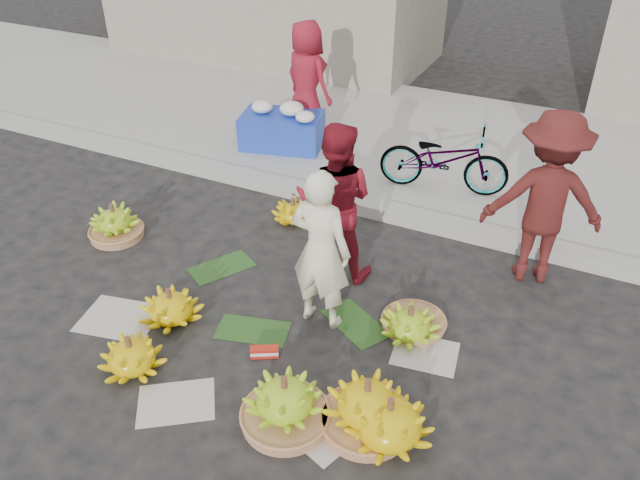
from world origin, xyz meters
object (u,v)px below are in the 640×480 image
at_px(banana_bunch_0, 171,307).
at_px(banana_bunch_4, 367,406).
at_px(vendor_cream, 321,251).
at_px(flower_table, 282,128).
at_px(bicycle, 444,159).

height_order(banana_bunch_0, banana_bunch_4, banana_bunch_4).
bearing_deg(banana_bunch_4, banana_bunch_0, 170.39).
bearing_deg(vendor_cream, banana_bunch_0, 28.91).
xyz_separation_m(banana_bunch_0, banana_bunch_4, (2.08, -0.35, 0.05)).
distance_m(banana_bunch_4, flower_table, 4.89).
relative_size(banana_bunch_0, vendor_cream, 0.40).
bearing_deg(banana_bunch_4, vendor_cream, 131.48).
relative_size(vendor_cream, bicycle, 1.00).
bearing_deg(bicycle, flower_table, 73.49).
height_order(flower_table, bicycle, bicycle).
xyz_separation_m(banana_bunch_0, vendor_cream, (1.23, 0.61, 0.62)).
xyz_separation_m(flower_table, bicycle, (2.35, -0.26, 0.14)).
distance_m(banana_bunch_4, vendor_cream, 1.40).
xyz_separation_m(banana_bunch_0, flower_table, (-0.81, 3.59, 0.23)).
relative_size(banana_bunch_0, banana_bunch_4, 0.82).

